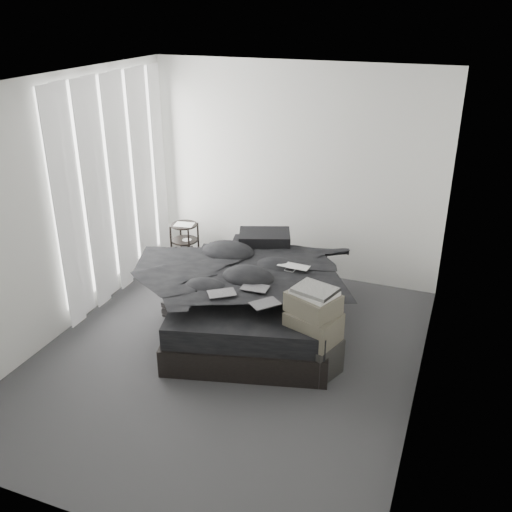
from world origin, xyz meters
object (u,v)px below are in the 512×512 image
(bed, at_px, (255,314))
(box_lower, at_px, (312,354))
(side_stand, at_px, (185,247))
(laptop, at_px, (292,262))

(bed, height_order, box_lower, box_lower)
(bed, xyz_separation_m, side_stand, (-1.34, 0.99, 0.17))
(bed, relative_size, box_lower, 4.29)
(laptop, height_order, side_stand, laptop)
(bed, relative_size, side_stand, 3.35)
(laptop, height_order, box_lower, laptop)
(laptop, bearing_deg, box_lower, -54.55)
(bed, height_order, laptop, laptop)
(box_lower, bearing_deg, laptop, 121.79)
(bed, height_order, side_stand, side_stand)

